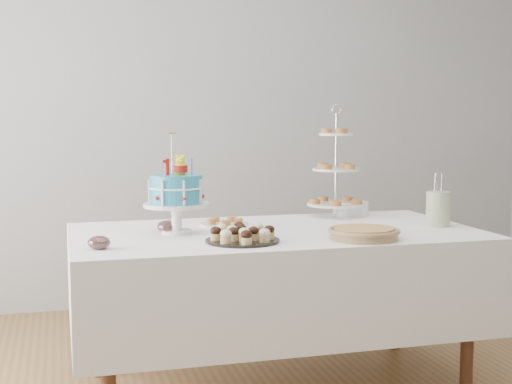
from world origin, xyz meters
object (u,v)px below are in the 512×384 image
object	(u,v)px
birthday_cake	(177,206)
plate_stack	(351,208)
pie	(364,233)
tiered_stand	(336,170)
table	(276,277)
pastry_plate	(225,222)
utensil_pitcher	(438,207)
cupcake_tray	(243,234)
jam_bowl_a	(99,243)
jam_bowl_b	(168,227)

from	to	relation	value
birthday_cake	plate_stack	bearing A→B (deg)	12.98
pie	tiered_stand	bearing A→B (deg)	78.05
table	pie	distance (m)	0.52
pastry_plate	birthday_cake	bearing A→B (deg)	-145.78
pie	utensil_pitcher	distance (m)	0.57
tiered_stand	cupcake_tray	bearing A→B (deg)	-137.05
plate_stack	jam_bowl_a	size ratio (longest dim) A/B	2.09
birthday_cake	pastry_plate	size ratio (longest dim) A/B	1.94
birthday_cake	jam_bowl_b	size ratio (longest dim) A/B	4.67
cupcake_tray	tiered_stand	bearing A→B (deg)	42.95
birthday_cake	cupcake_tray	size ratio (longest dim) A/B	1.45
jam_bowl_a	pie	bearing A→B (deg)	-3.27
plate_stack	jam_bowl_b	distance (m)	1.11
table	pie	bearing A→B (deg)	-47.54
birthday_cake	tiered_stand	bearing A→B (deg)	13.65
cupcake_tray	pastry_plate	bearing A→B (deg)	86.50
utensil_pitcher	pastry_plate	bearing A→B (deg)	170.90
plate_stack	jam_bowl_a	xyz separation A→B (m)	(-1.39, -0.67, -0.01)
table	birthday_cake	bearing A→B (deg)	176.27
plate_stack	utensil_pitcher	size ratio (longest dim) A/B	0.74
cupcake_tray	jam_bowl_b	bearing A→B (deg)	130.07
jam_bowl_b	utensil_pitcher	xyz separation A→B (m)	(1.32, -0.15, 0.07)
table	jam_bowl_b	xyz separation A→B (m)	(-0.51, 0.07, 0.26)
table	pastry_plate	bearing A→B (deg)	133.32
pastry_plate	jam_bowl_b	size ratio (longest dim) A/B	2.41
plate_stack	utensil_pitcher	bearing A→B (deg)	-61.66
table	tiered_stand	size ratio (longest dim) A/B	3.17
pie	pastry_plate	world-z (taller)	pie
jam_bowl_a	birthday_cake	bearing A→B (deg)	39.04
pastry_plate	jam_bowl_b	xyz separation A→B (m)	(-0.31, -0.15, 0.01)
plate_stack	utensil_pitcher	world-z (taller)	utensil_pitcher
plate_stack	pastry_plate	xyz separation A→B (m)	(-0.76, -0.19, -0.02)
table	pie	xyz separation A→B (m)	(0.31, -0.33, 0.26)
plate_stack	jam_bowl_b	world-z (taller)	plate_stack
plate_stack	jam_bowl_a	bearing A→B (deg)	-154.37
cupcake_tray	pastry_plate	xyz separation A→B (m)	(0.03, 0.48, -0.02)
plate_stack	utensil_pitcher	distance (m)	0.55
cupcake_tray	pastry_plate	distance (m)	0.48
birthday_cake	jam_bowl_a	bearing A→B (deg)	-147.80
table	birthday_cake	xyz separation A→B (m)	(-0.47, 0.03, 0.35)
tiered_stand	jam_bowl_b	world-z (taller)	tiered_stand
table	plate_stack	distance (m)	0.73
jam_bowl_a	jam_bowl_b	world-z (taller)	jam_bowl_b
birthday_cake	jam_bowl_b	distance (m)	0.11
tiered_stand	jam_bowl_b	distance (m)	1.04
birthday_cake	utensil_pitcher	distance (m)	1.29
birthday_cake	pastry_plate	xyz separation A→B (m)	(0.27, 0.18, -0.11)
utensil_pitcher	plate_stack	bearing A→B (deg)	125.58
cupcake_tray	utensil_pitcher	size ratio (longest dim) A/B	1.23
tiered_stand	jam_bowl_a	bearing A→B (deg)	-153.51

